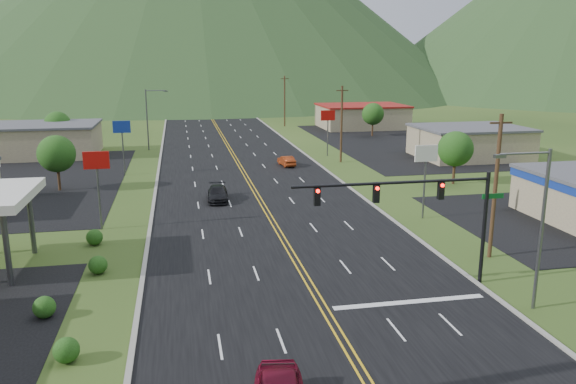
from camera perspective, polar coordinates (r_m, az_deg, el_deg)
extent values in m
cylinder|color=black|center=(36.22, 19.29, -3.50)|extent=(0.24, 0.24, 7.00)
cylinder|color=black|center=(32.84, 10.63, 0.93)|extent=(12.00, 0.18, 0.18)
cube|color=#0C591E|center=(35.92, 20.09, -0.40)|extent=(1.40, 0.06, 0.30)
cube|color=black|center=(34.18, 15.27, 0.14)|extent=(0.35, 0.28, 1.05)
sphere|color=#FF0C05|center=(33.95, 15.44, 0.65)|extent=(0.22, 0.22, 0.22)
cube|color=black|center=(32.63, 8.95, -0.17)|extent=(0.35, 0.28, 1.05)
sphere|color=#FF0C05|center=(32.38, 9.08, 0.36)|extent=(0.22, 0.22, 0.22)
cube|color=black|center=(31.62, 2.98, -0.46)|extent=(0.35, 0.28, 1.05)
sphere|color=#FF0C05|center=(31.37, 3.06, 0.08)|extent=(0.22, 0.22, 0.22)
cylinder|color=#59595E|center=(33.29, 24.35, -3.65)|extent=(0.20, 0.20, 9.00)
cylinder|color=#59595E|center=(31.54, 22.97, 3.63)|extent=(2.88, 0.12, 0.12)
cube|color=#59595E|center=(30.78, 20.72, 3.42)|extent=(0.60, 0.25, 0.18)
cylinder|color=#59595E|center=(86.35, -14.11, 7.10)|extent=(0.20, 0.20, 9.00)
cylinder|color=#59595E|center=(85.94, -13.31, 10.00)|extent=(2.88, 0.12, 0.12)
cube|color=#59595E|center=(85.90, -12.33, 9.98)|extent=(0.60, 0.25, 0.18)
cylinder|color=#59595E|center=(37.98, -26.67, -5.01)|extent=(0.36, 0.36, 5.00)
cylinder|color=#59595E|center=(43.54, -24.64, -2.54)|extent=(0.36, 0.36, 5.00)
cube|color=tan|center=(86.99, -24.69, 4.72)|extent=(18.00, 11.00, 4.20)
cube|color=#4C4C51|center=(86.72, -24.84, 6.19)|extent=(18.40, 11.40, 0.30)
cube|color=tan|center=(81.86, 17.97, 4.75)|extent=(14.00, 11.00, 4.00)
cube|color=#4C4C51|center=(81.58, 18.08, 6.24)|extent=(14.40, 11.40, 0.30)
cube|color=tan|center=(112.14, 7.50, 7.57)|extent=(16.00, 12.00, 4.20)
cube|color=maroon|center=(111.93, 7.54, 8.71)|extent=(16.40, 12.40, 0.30)
cylinder|color=#59595E|center=(47.54, -18.61, -0.72)|extent=(0.16, 0.16, 5.00)
cube|color=#B30C0A|center=(46.89, -18.91, 3.08)|extent=(2.00, 0.18, 1.40)
cylinder|color=#59595E|center=(68.97, -16.37, 3.73)|extent=(0.16, 0.16, 5.00)
cube|color=navy|center=(68.52, -16.55, 6.36)|extent=(2.00, 0.18, 1.40)
cylinder|color=#59595E|center=(49.59, 13.66, 0.19)|extent=(0.16, 0.16, 5.00)
cube|color=white|center=(48.96, 13.87, 3.83)|extent=(2.00, 0.18, 1.40)
cylinder|color=#59595E|center=(79.26, 4.04, 5.47)|extent=(0.16, 0.16, 5.00)
cube|color=#B30C0A|center=(78.87, 4.08, 7.77)|extent=(2.00, 0.18, 1.40)
cylinder|color=#382314|center=(63.20, -22.27, 1.47)|extent=(0.30, 0.30, 3.00)
sphere|color=#1E3F12|center=(62.78, -22.46, 3.62)|extent=(3.84, 3.84, 3.84)
cylinder|color=#382314|center=(90.30, -22.23, 4.85)|extent=(0.30, 0.30, 3.00)
sphere|color=#1E3F12|center=(90.01, -22.36, 6.36)|extent=(3.84, 3.84, 3.84)
cylinder|color=#382314|center=(64.23, 16.51, 2.11)|extent=(0.30, 0.30, 3.00)
sphere|color=#1E3F12|center=(63.82, 16.65, 4.23)|extent=(3.84, 3.84, 3.84)
cylinder|color=#382314|center=(100.29, 8.58, 6.48)|extent=(0.30, 0.30, 3.00)
sphere|color=#1E3F12|center=(100.03, 8.62, 7.85)|extent=(3.84, 3.84, 3.84)
cylinder|color=#382314|center=(40.68, 20.31, 0.43)|extent=(0.28, 0.28, 10.00)
cube|color=#382314|center=(39.97, 20.83, 6.59)|extent=(1.60, 0.12, 0.12)
cylinder|color=#382314|center=(74.30, 5.45, 6.84)|extent=(0.28, 0.28, 10.00)
cube|color=#382314|center=(73.92, 5.53, 10.23)|extent=(1.60, 0.12, 0.12)
cylinder|color=#382314|center=(113.05, -0.35, 9.21)|extent=(0.28, 0.28, 10.00)
cube|color=#382314|center=(112.80, -0.35, 11.44)|extent=(1.60, 0.12, 0.12)
cylinder|color=#382314|center=(152.45, -3.20, 10.33)|extent=(0.28, 0.28, 10.00)
cube|color=#382314|center=(152.26, -3.22, 11.98)|extent=(1.60, 0.12, 0.12)
imported|color=black|center=(54.83, -7.15, -0.20)|extent=(2.24, 4.88, 1.38)
imported|color=#943010|center=(71.90, -0.15, 3.16)|extent=(1.83, 4.00, 1.27)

